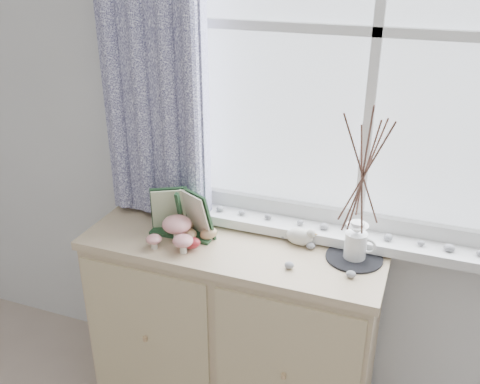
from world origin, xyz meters
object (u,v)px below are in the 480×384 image
Objects in this scene: sideboard at (233,329)px; toadstool_cluster at (176,230)px; twig_pitcher at (363,170)px; botanical_book at (179,214)px.

toadstool_cluster reaches higher than sideboard.
sideboard is at bearing -168.98° from twig_pitcher.
twig_pitcher reaches higher than sideboard.
sideboard is 4.04× the size of botanical_book.
botanical_book is 0.48× the size of twig_pitcher.
twig_pitcher is (0.67, 0.14, 0.30)m from toadstool_cluster.
botanical_book is at bearing 102.13° from toadstool_cluster.
sideboard is at bearing 23.43° from toadstool_cluster.
botanical_book reaches higher than toadstool_cluster.
botanical_book is at bearing -170.89° from sideboard.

